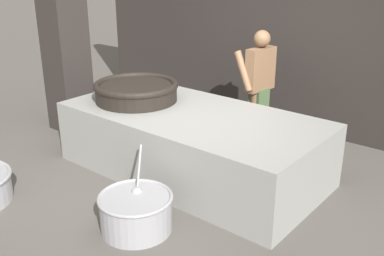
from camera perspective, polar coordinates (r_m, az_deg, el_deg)
The scene contains 7 objects.
ground_plane at distance 5.60m, azimuth 0.00°, elevation -5.50°, with size 60.00×60.00×0.00m, color #56514C.
back_wall at distance 6.95m, azimuth 12.32°, elevation 14.58°, with size 7.36×0.24×3.55m, color #2D2826.
support_pillar at distance 6.86m, azimuth -16.22°, elevation 14.16°, with size 0.52×0.52×3.55m, color #2D2826.
hearth_platform at distance 5.44m, azimuth 0.00°, elevation -1.89°, with size 3.15×1.57×0.77m.
giant_wok_near at distance 5.77m, azimuth -7.09°, elevation 4.75°, with size 1.08×1.08×0.25m.
cook at distance 6.22m, azimuth 8.52°, elevation 5.53°, with size 0.40×0.61×1.60m.
prep_bowl_vegetables at distance 4.43m, azimuth -7.14°, elevation -10.39°, with size 0.74×0.83×0.66m.
Camera 1 is at (3.17, -3.88, 2.50)m, focal length 42.00 mm.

